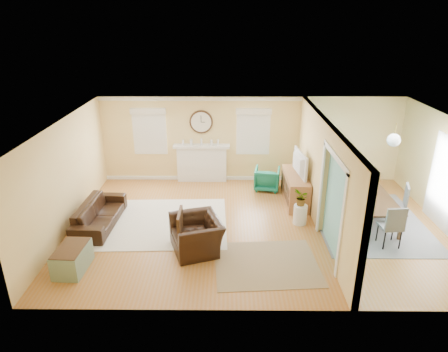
% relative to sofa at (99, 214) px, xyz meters
% --- Properties ---
extents(floor, '(9.00, 9.00, 0.00)m').
position_rel_sofa_xyz_m(floor, '(3.84, -0.04, -0.30)').
color(floor, '#AA6827').
rests_on(floor, ground).
extents(wall_back, '(9.00, 0.02, 2.60)m').
position_rel_sofa_xyz_m(wall_back, '(3.84, 2.96, 1.00)').
color(wall_back, '#E6BD6E').
rests_on(wall_back, ground).
extents(wall_front, '(9.00, 0.02, 2.60)m').
position_rel_sofa_xyz_m(wall_front, '(3.84, -3.04, 1.00)').
color(wall_front, '#E6BD6E').
rests_on(wall_front, ground).
extents(wall_left, '(0.02, 6.00, 2.60)m').
position_rel_sofa_xyz_m(wall_left, '(-0.66, -0.04, 1.00)').
color(wall_left, '#E6BD6E').
rests_on(wall_left, ground).
extents(ceiling, '(9.00, 6.00, 0.02)m').
position_rel_sofa_xyz_m(ceiling, '(3.84, -0.04, 2.30)').
color(ceiling, white).
rests_on(ceiling, wall_back).
extents(partition, '(0.17, 6.00, 2.60)m').
position_rel_sofa_xyz_m(partition, '(5.35, 0.24, 1.06)').
color(partition, '#E6BD6E').
rests_on(partition, ground).
extents(fireplace, '(1.70, 0.30, 1.17)m').
position_rel_sofa_xyz_m(fireplace, '(2.34, 2.84, 0.30)').
color(fireplace, white).
rests_on(fireplace, ground).
extents(wall_clock, '(0.70, 0.07, 0.70)m').
position_rel_sofa_xyz_m(wall_clock, '(2.34, 2.92, 1.55)').
color(wall_clock, '#4D311C').
rests_on(wall_clock, wall_back).
extents(window_left, '(1.05, 0.13, 1.42)m').
position_rel_sofa_xyz_m(window_left, '(0.79, 2.91, 1.36)').
color(window_left, white).
rests_on(window_left, wall_back).
extents(window_right, '(1.05, 0.13, 1.42)m').
position_rel_sofa_xyz_m(window_right, '(3.89, 2.91, 1.36)').
color(window_right, white).
rests_on(window_right, wall_back).
extents(pendant, '(0.30, 0.30, 0.55)m').
position_rel_sofa_xyz_m(pendant, '(6.84, -0.04, 1.90)').
color(pendant, gold).
rests_on(pendant, ceiling).
extents(rug_cream, '(3.09, 2.70, 0.02)m').
position_rel_sofa_xyz_m(rug_cream, '(1.58, 0.12, -0.29)').
color(rug_cream, silver).
rests_on(rug_cream, floor).
extents(rug_jute, '(2.24, 1.88, 0.01)m').
position_rel_sofa_xyz_m(rug_jute, '(3.93, -1.64, -0.29)').
color(rug_jute, tan).
rests_on(rug_jute, floor).
extents(rug_grey, '(2.62, 3.27, 0.01)m').
position_rel_sofa_xyz_m(rug_grey, '(6.65, 0.19, -0.29)').
color(rug_grey, slate).
rests_on(rug_grey, floor).
extents(sofa, '(0.87, 2.06, 0.59)m').
position_rel_sofa_xyz_m(sofa, '(0.00, 0.00, 0.00)').
color(sofa, black).
rests_on(sofa, floor).
extents(eames_chair, '(1.31, 1.40, 0.74)m').
position_rel_sofa_xyz_m(eames_chair, '(2.46, -1.09, 0.07)').
color(eames_chair, black).
rests_on(eames_chair, floor).
extents(green_chair, '(0.81, 0.83, 0.66)m').
position_rel_sofa_xyz_m(green_chair, '(4.29, 2.21, 0.03)').
color(green_chair, '#146E50').
rests_on(green_chair, floor).
extents(trunk, '(0.59, 0.91, 0.51)m').
position_rel_sofa_xyz_m(trunk, '(0.00, -1.86, -0.04)').
color(trunk, gray).
rests_on(trunk, floor).
extents(credenza, '(0.56, 1.64, 0.80)m').
position_rel_sofa_xyz_m(credenza, '(4.97, 1.35, 0.10)').
color(credenza, '#A77647').
rests_on(credenza, floor).
extents(tv, '(0.27, 1.13, 0.64)m').
position_rel_sofa_xyz_m(tv, '(4.96, 1.35, 0.83)').
color(tv, black).
rests_on(tv, credenza).
extents(garden_stool, '(0.33, 0.33, 0.49)m').
position_rel_sofa_xyz_m(garden_stool, '(4.91, 0.11, -0.05)').
color(garden_stool, white).
rests_on(garden_stool, floor).
extents(potted_plant, '(0.33, 0.38, 0.42)m').
position_rel_sofa_xyz_m(potted_plant, '(4.91, 0.11, 0.41)').
color(potted_plant, '#337F33').
rests_on(potted_plant, garden_stool).
extents(dining_table, '(1.06, 1.90, 0.67)m').
position_rel_sofa_xyz_m(dining_table, '(6.65, 0.19, 0.04)').
color(dining_table, '#4D311C').
rests_on(dining_table, floor).
extents(dining_chair_n, '(0.47, 0.47, 0.98)m').
position_rel_sofa_xyz_m(dining_chair_n, '(6.63, 1.24, 0.28)').
color(dining_chair_n, slate).
rests_on(dining_chair_n, floor).
extents(dining_chair_s, '(0.48, 0.48, 1.01)m').
position_rel_sofa_xyz_m(dining_chair_s, '(6.72, -0.88, 0.30)').
color(dining_chair_s, slate).
rests_on(dining_chair_s, floor).
extents(dining_chair_w, '(0.49, 0.49, 0.98)m').
position_rel_sofa_xyz_m(dining_chair_w, '(5.92, 0.12, 0.28)').
color(dining_chair_w, white).
rests_on(dining_chair_w, floor).
extents(dining_chair_e, '(0.58, 0.58, 1.04)m').
position_rel_sofa_xyz_m(dining_chair_e, '(7.23, 0.14, 0.32)').
color(dining_chair_e, slate).
rests_on(dining_chair_e, floor).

